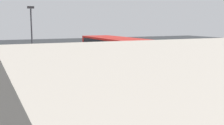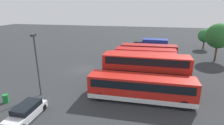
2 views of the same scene
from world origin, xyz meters
name	(u,v)px [view 2 (image 2 of 2)]	position (x,y,z in m)	size (l,w,h in m)	color
ground_plane	(84,69)	(0.00, 0.00, 0.00)	(140.00, 140.00, 0.00)	#2D3033
bus_single_deck_near_end	(148,51)	(-8.91, 10.67, 1.62)	(2.73, 11.09, 2.95)	#A51919
bus_single_deck_second	(145,56)	(-5.16, 10.14, 1.62)	(2.85, 10.98, 2.95)	#B71411
bus_single_deck_third	(143,60)	(-2.04, 9.82, 1.62)	(3.02, 11.36, 2.95)	#B71411
bus_single_deck_fourth	(146,68)	(1.76, 10.42, 1.62)	(2.63, 11.73, 2.95)	#A51919
bus_double_decker_fifth	(145,71)	(5.33, 10.43, 2.45)	(2.67, 10.90, 4.55)	red
bus_single_deck_sixth	(141,88)	(8.80, 10.10, 1.62)	(2.69, 11.95, 2.95)	red
box_truck_blue	(151,45)	(-14.41, 11.20, 1.71)	(2.78, 7.59, 3.20)	navy
car_hatchback_silver	(26,112)	(14.55, -0.46, 0.70)	(4.58, 1.85, 1.43)	silver
lamp_post_tall	(37,61)	(9.93, -1.89, 4.40)	(0.70, 0.30, 7.45)	#38383D
waste_bin_yellow	(6,99)	(12.34, -4.73, 0.47)	(0.60, 0.60, 0.95)	#197F33
tree_leftmost	(219,36)	(-10.54, 23.78, 4.91)	(4.81, 4.81, 7.32)	#4C3823
tree_midleft	(205,36)	(-20.99, 24.21, 3.36)	(3.30, 3.30, 5.03)	#4C3823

